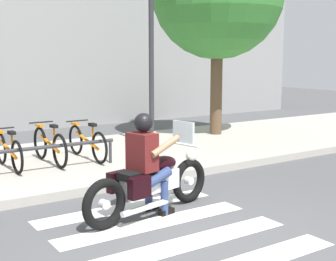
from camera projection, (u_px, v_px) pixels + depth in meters
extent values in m
plane|color=#4C4C4F|center=(192.00, 242.00, 5.60)|extent=(48.00, 48.00, 0.00)
cube|color=#A8A399|center=(56.00, 164.00, 9.43)|extent=(24.00, 4.40, 0.15)
cube|color=white|center=(190.00, 243.00, 5.58)|extent=(2.80, 0.40, 0.01)
cube|color=white|center=(155.00, 223.00, 6.24)|extent=(2.80, 0.40, 0.01)
cube|color=white|center=(126.00, 207.00, 6.90)|extent=(2.80, 0.40, 0.01)
torus|color=black|center=(189.00, 181.00, 7.12)|extent=(0.69, 0.26, 0.68)
cylinder|color=silver|center=(189.00, 181.00, 7.12)|extent=(0.14, 0.12, 0.12)
torus|color=black|center=(104.00, 204.00, 5.97)|extent=(0.69, 0.26, 0.68)
cylinder|color=silver|center=(104.00, 204.00, 5.97)|extent=(0.14, 0.12, 0.12)
cube|color=silver|center=(150.00, 182.00, 6.52)|extent=(0.93, 0.46, 0.28)
ellipsoid|color=black|center=(162.00, 164.00, 6.65)|extent=(0.57, 0.38, 0.22)
cube|color=black|center=(138.00, 174.00, 6.34)|extent=(0.61, 0.39, 0.10)
cube|color=black|center=(118.00, 181.00, 6.38)|extent=(0.34, 0.18, 0.28)
cube|color=black|center=(139.00, 188.00, 6.08)|extent=(0.34, 0.18, 0.28)
cylinder|color=silver|center=(182.00, 144.00, 6.91)|extent=(0.16, 0.61, 0.03)
sphere|color=white|center=(191.00, 155.00, 7.09)|extent=(0.18, 0.18, 0.18)
cube|color=silver|center=(183.00, 132.00, 6.91)|extent=(0.12, 0.40, 0.32)
cylinder|color=silver|center=(145.00, 208.00, 6.25)|extent=(0.80, 0.25, 0.08)
cube|color=#591919|center=(142.00, 152.00, 6.35)|extent=(0.34, 0.45, 0.52)
sphere|color=black|center=(143.00, 123.00, 6.31)|extent=(0.26, 0.26, 0.26)
cylinder|color=#9E7051|center=(144.00, 142.00, 6.65)|extent=(0.53, 0.20, 0.26)
cylinder|color=#9E7051|center=(165.00, 146.00, 6.35)|extent=(0.53, 0.20, 0.26)
cylinder|color=navy|center=(143.00, 173.00, 6.62)|extent=(0.46, 0.23, 0.24)
cylinder|color=navy|center=(149.00, 194.00, 6.75)|extent=(0.11, 0.11, 0.49)
cube|color=black|center=(151.00, 207.00, 6.81)|extent=(0.26, 0.15, 0.08)
cylinder|color=navy|center=(158.00, 177.00, 6.40)|extent=(0.46, 0.23, 0.24)
cylinder|color=navy|center=(164.00, 198.00, 6.53)|extent=(0.11, 0.11, 0.49)
cube|color=black|center=(166.00, 212.00, 6.59)|extent=(0.26, 0.15, 0.08)
torus|color=black|center=(1.00, 149.00, 9.00)|extent=(0.07, 0.61, 0.61)
torus|color=black|center=(17.00, 157.00, 8.21)|extent=(0.07, 0.61, 0.61)
cylinder|color=orange|center=(8.00, 149.00, 8.60)|extent=(0.09, 0.88, 0.24)
cylinder|color=orange|center=(12.00, 143.00, 8.38)|extent=(0.04, 0.04, 0.37)
cube|color=black|center=(12.00, 133.00, 8.35)|extent=(0.11, 0.20, 0.06)
cylinder|color=black|center=(1.00, 128.00, 8.86)|extent=(0.48, 0.05, 0.03)
cube|color=orange|center=(0.00, 132.00, 8.95)|extent=(0.09, 0.28, 0.04)
torus|color=black|center=(40.00, 143.00, 9.44)|extent=(0.08, 0.66, 0.66)
torus|color=black|center=(60.00, 151.00, 8.62)|extent=(0.08, 0.66, 0.66)
cylinder|color=orange|center=(50.00, 144.00, 9.02)|extent=(0.09, 0.91, 0.25)
cylinder|color=orange|center=(54.00, 137.00, 8.79)|extent=(0.04, 0.04, 0.41)
cube|color=black|center=(54.00, 126.00, 8.76)|extent=(0.11, 0.20, 0.06)
cylinder|color=black|center=(41.00, 122.00, 9.29)|extent=(0.48, 0.05, 0.03)
cube|color=orange|center=(40.00, 126.00, 9.39)|extent=(0.09, 0.28, 0.04)
torus|color=black|center=(76.00, 140.00, 9.90)|extent=(0.07, 0.64, 0.63)
torus|color=black|center=(99.00, 148.00, 9.02)|extent=(0.07, 0.64, 0.63)
cylinder|color=orange|center=(87.00, 140.00, 9.45)|extent=(0.09, 0.98, 0.26)
cylinder|color=orange|center=(93.00, 134.00, 9.20)|extent=(0.04, 0.04, 0.39)
cube|color=black|center=(93.00, 125.00, 9.17)|extent=(0.11, 0.20, 0.06)
cylinder|color=black|center=(77.00, 121.00, 9.75)|extent=(0.48, 0.05, 0.03)
cube|color=orange|center=(75.00, 124.00, 9.85)|extent=(0.09, 0.28, 0.04)
cylinder|color=#333338|center=(110.00, 151.00, 9.16)|extent=(0.06, 0.06, 0.45)
cylinder|color=#2D2D33|center=(151.00, 68.00, 10.85)|extent=(0.12, 0.12, 3.94)
cylinder|color=brown|center=(216.00, 90.00, 12.53)|extent=(0.32, 0.32, 2.67)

